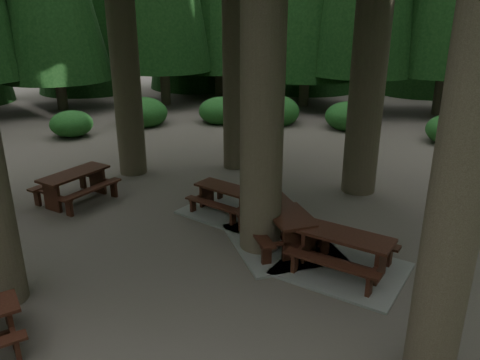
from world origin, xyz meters
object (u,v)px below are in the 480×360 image
(picnic_table_a, at_px, (343,258))
(picnic_table_f, at_px, (282,232))
(picnic_table_b, at_px, (75,182))
(picnic_table_c, at_px, (226,204))

(picnic_table_a, bearing_deg, picnic_table_f, 167.63)
(picnic_table_f, bearing_deg, picnic_table_b, -132.32)
(picnic_table_b, relative_size, picnic_table_c, 0.87)
(picnic_table_a, relative_size, picnic_table_f, 0.86)
(picnic_table_a, bearing_deg, picnic_table_c, 163.13)
(picnic_table_b, height_order, picnic_table_f, picnic_table_f)
(picnic_table_b, xyz_separation_m, picnic_table_f, (5.58, -0.56, -0.24))
(picnic_table_c, bearing_deg, picnic_table_a, -12.50)
(picnic_table_b, bearing_deg, picnic_table_f, -82.91)
(picnic_table_b, bearing_deg, picnic_table_a, -87.22)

